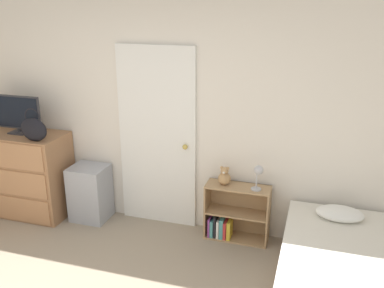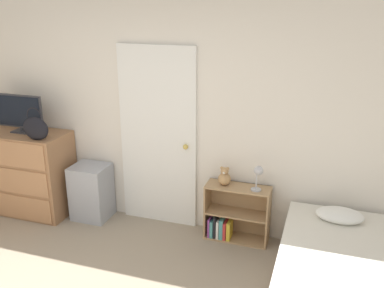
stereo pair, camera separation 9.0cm
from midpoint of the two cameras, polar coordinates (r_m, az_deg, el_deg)
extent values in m
cube|color=silver|center=(4.63, -5.14, 4.19)|extent=(10.00, 0.06, 2.55)
cube|color=white|center=(4.66, -5.21, 0.76)|extent=(0.87, 0.04, 2.00)
sphere|color=gold|center=(4.53, -1.51, -0.40)|extent=(0.06, 0.06, 0.06)
cube|color=#996B47|center=(5.41, -21.80, -3.67)|extent=(1.03, 0.52, 0.99)
cube|color=#AB774F|center=(5.36, -23.13, -7.91)|extent=(0.95, 0.01, 0.29)
cube|color=#AB774F|center=(5.22, -23.59, -4.72)|extent=(0.95, 0.01, 0.29)
cube|color=#AB774F|center=(5.11, -24.07, -1.37)|extent=(0.95, 0.01, 0.29)
cube|color=#2D2D33|center=(5.27, -22.46, 1.44)|extent=(0.21, 0.16, 0.01)
cylinder|color=#2D2D33|center=(5.26, -22.50, 1.73)|extent=(0.04, 0.04, 0.04)
cube|color=#2D2D33|center=(5.20, -22.79, 3.94)|extent=(0.60, 0.03, 0.38)
cube|color=black|center=(5.19, -22.89, 3.90)|extent=(0.57, 0.01, 0.35)
ellipsoid|color=black|center=(4.88, -20.85, 1.79)|extent=(0.32, 0.11, 0.26)
torus|color=black|center=(4.84, -21.04, 3.41)|extent=(0.19, 0.01, 0.19)
cube|color=#999EA8|center=(5.10, -13.90, -6.33)|extent=(0.41, 0.37, 0.64)
cube|color=tan|center=(4.64, 1.49, -8.58)|extent=(0.02, 0.25, 0.61)
cube|color=tan|center=(4.53, 9.57, -9.59)|extent=(0.02, 0.25, 0.61)
cube|color=tan|center=(4.72, 5.36, -12.27)|extent=(0.63, 0.25, 0.02)
cube|color=tan|center=(4.57, 5.48, -9.10)|extent=(0.63, 0.25, 0.02)
cube|color=tan|center=(4.44, 5.60, -5.73)|extent=(0.63, 0.25, 0.02)
cube|color=tan|center=(4.68, 5.79, -8.42)|extent=(0.67, 0.01, 0.61)
cube|color=#8C3F8C|center=(4.69, 1.88, -10.84)|extent=(0.02, 0.15, 0.21)
cube|color=teal|center=(4.70, 2.31, -10.87)|extent=(0.03, 0.20, 0.19)
cube|color=black|center=(4.68, 2.72, -10.62)|extent=(0.02, 0.20, 0.25)
cube|color=white|center=(4.69, 3.12, -10.89)|extent=(0.03, 0.21, 0.20)
cube|color=teal|center=(4.66, 3.53, -10.96)|extent=(0.04, 0.17, 0.22)
cube|color=red|center=(4.68, 4.04, -11.05)|extent=(0.03, 0.21, 0.19)
cube|color=gold|center=(4.65, 4.48, -11.22)|extent=(0.04, 0.16, 0.20)
sphere|color=tan|center=(4.44, 3.76, -4.63)|extent=(0.13, 0.13, 0.13)
sphere|color=tan|center=(4.41, 3.78, -3.59)|extent=(0.08, 0.08, 0.08)
sphere|color=silver|center=(4.38, 3.68, -3.83)|extent=(0.03, 0.03, 0.03)
sphere|color=tan|center=(4.40, 3.40, -3.18)|extent=(0.03, 0.03, 0.03)
sphere|color=tan|center=(4.39, 4.18, -3.27)|extent=(0.03, 0.03, 0.03)
cylinder|color=#B2B2B7|center=(4.39, 7.95, -5.96)|extent=(0.11, 0.11, 0.01)
cylinder|color=#B2B2B7|center=(4.35, 8.01, -4.81)|extent=(0.01, 0.01, 0.18)
sphere|color=#B2B2B7|center=(4.28, 8.30, -3.45)|extent=(0.09, 0.09, 0.09)
cube|color=silver|center=(3.78, 18.24, -16.81)|extent=(0.94, 1.92, 0.36)
ellipsoid|color=white|center=(4.28, 18.54, -8.78)|extent=(0.44, 0.28, 0.12)
camera|label=1|loc=(0.04, -90.60, -0.21)|focal=40.00mm
camera|label=2|loc=(0.04, 89.40, 0.21)|focal=40.00mm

